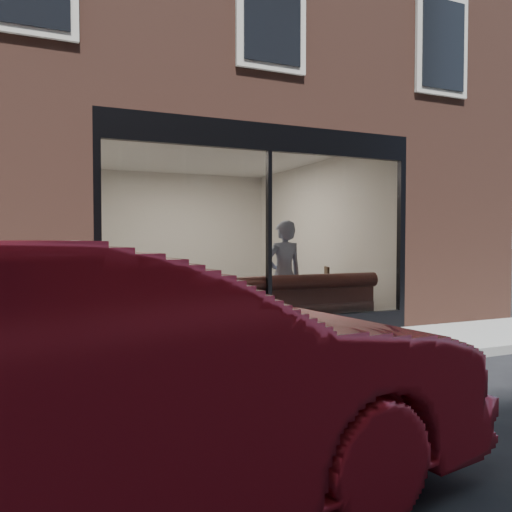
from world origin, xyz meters
name	(u,v)px	position (x,y,z in m)	size (l,w,h in m)	color
ground	(345,372)	(0.00, 0.00, 0.00)	(120.00, 120.00, 0.00)	black
sidewalk_near	(302,353)	(0.00, 1.00, 0.01)	(40.00, 2.00, 0.01)	gray
kerb_near	(347,368)	(0.00, -0.05, 0.06)	(40.00, 0.10, 0.12)	gray
host_building_pier_left	(12,234)	(-3.75, 8.00, 1.60)	(2.50, 12.00, 3.20)	brown
host_building_pier_right	(301,235)	(3.75, 8.00, 1.60)	(2.50, 12.00, 3.20)	brown
host_building_backfill	(150,236)	(0.00, 11.00, 1.60)	(5.00, 6.00, 3.20)	brown
cafe_floor	(209,311)	(0.00, 5.00, 0.02)	(6.00, 6.00, 0.00)	#2D2D30
cafe_ceiling	(208,155)	(0.00, 5.00, 3.19)	(6.00, 6.00, 0.00)	white
cafe_wall_back	(173,235)	(0.00, 7.99, 1.60)	(5.00, 5.00, 0.00)	silver
cafe_wall_left	(79,233)	(-2.49, 5.00, 1.60)	(6.00, 6.00, 0.00)	silver
cafe_wall_right	(315,234)	(2.49, 5.00, 1.60)	(6.00, 6.00, 0.00)	silver
storefront_kick	(269,329)	(0.00, 2.05, 0.15)	(5.00, 0.10, 0.30)	black
storefront_header	(269,138)	(0.00, 2.05, 3.00)	(5.00, 0.10, 0.40)	black
storefront_mullion	(269,235)	(0.00, 2.05, 1.55)	(0.06, 0.10, 2.50)	black
storefront_glass	(270,235)	(0.00, 2.02, 1.55)	(4.80, 4.80, 0.00)	white
banquette	(258,320)	(0.00, 2.45, 0.23)	(4.00, 0.55, 0.45)	#3D1617
person	(284,275)	(0.56, 2.67, 0.90)	(0.66, 0.43, 1.80)	#8F9CBC
cafe_table_left	(198,282)	(-0.62, 3.66, 0.74)	(0.61, 0.61, 0.04)	black
cafe_table_right	(328,279)	(1.82, 3.36, 0.74)	(0.65, 0.65, 0.04)	black
cafe_chair_left	(173,312)	(-1.05, 3.71, 0.24)	(0.43, 0.43, 0.04)	black
cafe_chair_right	(317,303)	(1.85, 3.81, 0.24)	(0.41, 0.41, 0.04)	black
wall_poster	(86,238)	(-2.45, 3.85, 1.51)	(0.02, 0.54, 0.71)	white
parked_car	(84,392)	(-2.92, -2.14, 0.75)	(1.58, 4.54, 1.49)	maroon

